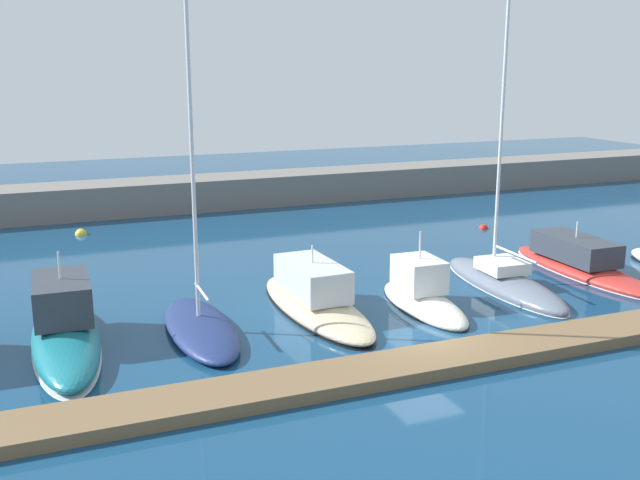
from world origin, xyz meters
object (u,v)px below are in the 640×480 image
(sailboat_navy_third, at_px, (200,326))
(mooring_buoy_red, at_px, (483,229))
(motorboat_sand_fourth, at_px, (314,298))
(motorboat_ivory_fifth, at_px, (422,297))
(sailboat_slate_sixth, at_px, (503,281))
(mooring_buoy_yellow, at_px, (81,235))
(motorboat_teal_second, at_px, (65,327))
(motorboat_red_seventh, at_px, (579,262))

(sailboat_navy_third, distance_m, mooring_buoy_red, 23.83)
(motorboat_sand_fourth, bearing_deg, motorboat_ivory_fifth, -107.66)
(sailboat_slate_sixth, height_order, mooring_buoy_yellow, sailboat_slate_sixth)
(mooring_buoy_red, bearing_deg, motorboat_teal_second, -157.29)
(sailboat_slate_sixth, xyz_separation_m, mooring_buoy_yellow, (-17.35, 18.82, -0.29))
(motorboat_teal_second, bearing_deg, motorboat_red_seventh, -86.76)
(motorboat_ivory_fifth, bearing_deg, motorboat_red_seventh, -77.75)
(motorboat_ivory_fifth, relative_size, sailboat_slate_sixth, 0.47)
(sailboat_navy_third, xyz_separation_m, sailboat_slate_sixth, (14.51, 0.60, -0.02))
(motorboat_ivory_fifth, height_order, mooring_buoy_yellow, motorboat_ivory_fifth)
(motorboat_red_seventh, bearing_deg, mooring_buoy_red, -5.89)
(mooring_buoy_red, bearing_deg, motorboat_red_seventh, -97.09)
(motorboat_red_seventh, bearing_deg, motorboat_teal_second, 92.77)
(mooring_buoy_red, bearing_deg, motorboat_sand_fourth, -145.86)
(motorboat_teal_second, xyz_separation_m, mooring_buoy_yellow, (2.09, 18.70, -0.69))
(motorboat_teal_second, relative_size, sailboat_navy_third, 0.76)
(motorboat_sand_fourth, distance_m, mooring_buoy_red, 19.06)
(sailboat_slate_sixth, bearing_deg, motorboat_ivory_fifth, 105.00)
(motorboat_red_seventh, height_order, mooring_buoy_red, motorboat_red_seventh)
(motorboat_teal_second, distance_m, motorboat_red_seventh, 24.54)
(motorboat_ivory_fifth, xyz_separation_m, sailboat_slate_sixth, (4.94, 1.05, -0.18))
(mooring_buoy_red, bearing_deg, sailboat_slate_sixth, -120.19)
(motorboat_teal_second, bearing_deg, mooring_buoy_yellow, -4.71)
(motorboat_teal_second, relative_size, mooring_buoy_red, 16.62)
(sailboat_slate_sixth, relative_size, motorboat_red_seventh, 1.41)
(motorboat_sand_fourth, relative_size, sailboat_slate_sixth, 0.69)
(motorboat_sand_fourth, xyz_separation_m, sailboat_slate_sixth, (9.42, -0.22, -0.26))
(motorboat_teal_second, height_order, motorboat_ivory_fifth, motorboat_teal_second)
(motorboat_teal_second, distance_m, mooring_buoy_yellow, 18.83)
(sailboat_navy_third, height_order, mooring_buoy_red, sailboat_navy_third)
(sailboat_navy_third, distance_m, mooring_buoy_yellow, 19.64)
(motorboat_ivory_fifth, distance_m, sailboat_slate_sixth, 5.05)
(sailboat_navy_third, bearing_deg, mooring_buoy_red, -59.58)
(motorboat_sand_fourth, xyz_separation_m, mooring_buoy_yellow, (-7.93, 18.60, -0.55))
(motorboat_sand_fourth, bearing_deg, motorboat_red_seventh, -89.54)
(motorboat_teal_second, bearing_deg, sailboat_navy_third, -96.69)
(motorboat_sand_fourth, xyz_separation_m, motorboat_red_seventh, (14.51, 0.57, -0.04))
(motorboat_red_seventh, relative_size, mooring_buoy_red, 17.01)
(motorboat_teal_second, relative_size, motorboat_red_seventh, 0.98)
(sailboat_slate_sixth, xyz_separation_m, motorboat_red_seventh, (5.09, 0.79, 0.22))
(motorboat_ivory_fifth, bearing_deg, motorboat_sand_fourth, 75.98)
(sailboat_navy_third, bearing_deg, motorboat_ivory_fifth, -91.14)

